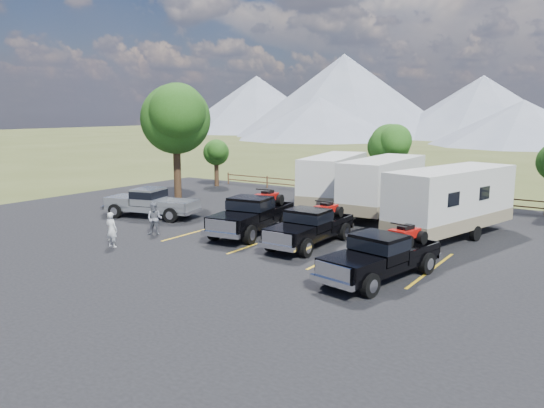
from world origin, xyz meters
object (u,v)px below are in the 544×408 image
Objects in this scene: rig_center at (311,225)px; trailer_left at (334,180)px; tree_big_nw at (175,119)px; rig_left at (253,213)px; rig_right at (382,255)px; person_a at (111,230)px; person_b at (155,219)px; trailer_center at (383,186)px; pickup_silver at (151,202)px; trailer_right at (451,202)px.

trailer_left is at bearing 111.42° from rig_center.
tree_big_nw is 10.87m from rig_left.
rig_right reaches higher than person_a.
rig_right is 12.07m from person_b.
rig_right is at bearing -30.30° from rig_left.
person_b is (-3.50, -12.13, -0.90)m from trailer_left.
person_a is at bearing -143.92° from rig_center.
pickup_silver is at bearing -144.29° from trailer_center.
rig_right is (4.67, -2.81, 0.00)m from rig_center.
rig_center is 3.52× the size of person_b.
trailer_right is 5.99× the size of person_b.
rig_left is 8.77m from trailer_center.
person_a is 2.79m from person_b.
rig_left is 9.06m from trailer_left.
tree_big_nw reaches higher than trailer_center.
person_b is (-0.19, 2.78, 0.01)m from person_a.
trailer_right is (4.90, -3.32, 0.02)m from trailer_center.
person_a is at bearing -156.45° from rig_right.
trailer_right is (17.52, 0.75, -3.79)m from tree_big_nw.
trailer_left is at bearing 163.09° from trailer_center.
rig_left is 1.09× the size of rig_right.
person_a is (5.50, -9.79, -4.75)m from tree_big_nw.
trailer_right is (4.81, 5.12, 0.85)m from rig_center.
trailer_right is 14.50m from person_b.
trailer_center is at bearing 57.21° from rig_left.
rig_center is 10.82m from pickup_silver.
trailer_center reaches higher than trailer_left.
rig_center reaches higher than person_b.
person_b is (3.42, -2.93, -0.07)m from pickup_silver.
rig_left is 0.67× the size of trailer_right.
rig_center is 5.45m from rig_right.
rig_left is at bearing 76.90° from pickup_silver.
trailer_left is 3.94m from trailer_center.
person_b is at bearing -117.31° from trailer_left.
rig_left is 0.68× the size of trailer_left.
trailer_left is at bearing 167.84° from trailer_right.
trailer_right reaches higher than trailer_left.
tree_big_nw is 4.84× the size of person_b.
trailer_center is (-0.09, 8.44, 0.84)m from rig_center.
tree_big_nw is 1.21× the size of rig_left.
pickup_silver is 3.70× the size of person_a.
person_b is at bearing -161.20° from rig_center.
trailer_center is 13.31m from person_b.
rig_left is 4.87m from person_b.
person_a is (-7.21, -5.43, -0.11)m from rig_center.
pickup_silver is (-10.72, -8.15, -0.87)m from trailer_center.
rig_center is 0.96× the size of pickup_silver.
trailer_center is at bearing 112.80° from pickup_silver.
tree_big_nw reaches higher than rig_right.
trailer_right is at bearing 2.47° from tree_big_nw.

